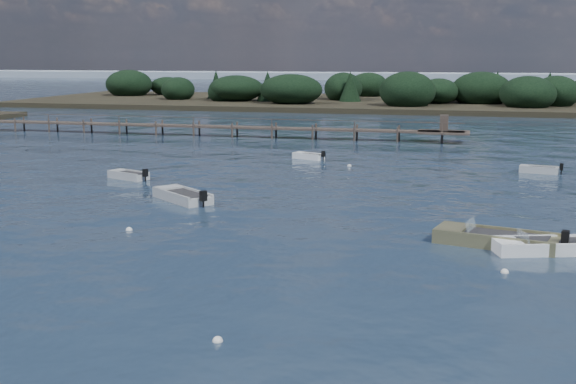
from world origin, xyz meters
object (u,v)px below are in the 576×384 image
(tender_far_white, at_px, (308,157))
(tender_far_grey_b, at_px, (539,171))
(dinghy_mid_white_b, at_px, (544,249))
(jetty, at_px, (196,126))
(dinghy_mid_grey, at_px, (182,198))
(tender_far_grey, at_px, (129,177))
(dinghy_mid_white_a, at_px, (495,241))

(tender_far_white, bearing_deg, tender_far_grey_b, -9.57)
(dinghy_mid_white_b, bearing_deg, jetty, 128.27)
(dinghy_mid_white_b, bearing_deg, dinghy_mid_grey, 160.85)
(jetty, bearing_deg, tender_far_grey_b, -27.58)
(dinghy_mid_white_b, distance_m, jetty, 50.71)
(tender_far_grey_b, height_order, dinghy_mid_white_b, dinghy_mid_white_b)
(tender_far_grey, bearing_deg, dinghy_mid_white_b, -26.49)
(tender_far_grey_b, bearing_deg, tender_far_grey, -161.17)
(dinghy_mid_grey, relative_size, tender_far_grey_b, 1.46)
(tender_far_grey, relative_size, dinghy_mid_white_a, 0.57)
(dinghy_mid_grey, xyz_separation_m, dinghy_mid_white_a, (17.57, -6.09, 0.01))
(dinghy_mid_grey, height_order, jetty, jetty)
(tender_far_grey, height_order, tender_far_grey_b, tender_far_grey)
(dinghy_mid_white_a, bearing_deg, tender_far_white, 119.56)
(tender_far_white, distance_m, tender_far_grey_b, 18.06)
(tender_far_grey, xyz_separation_m, dinghy_mid_white_a, (24.08, -12.29, 0.02))
(dinghy_mid_grey, distance_m, jetty, 35.06)
(dinghy_mid_white_a, bearing_deg, dinghy_mid_white_b, -19.56)
(dinghy_mid_white_b, height_order, jetty, jetty)
(tender_far_white, bearing_deg, dinghy_mid_white_b, -57.78)
(tender_far_white, relative_size, tender_far_grey_b, 0.96)
(tender_far_white, bearing_deg, dinghy_mid_grey, -100.66)
(tender_far_white, xyz_separation_m, dinghy_mid_white_a, (14.05, -24.78, 0.03))
(tender_far_grey, distance_m, tender_far_white, 16.02)
(tender_far_grey, bearing_deg, tender_far_grey_b, 18.83)
(tender_far_grey, distance_m, tender_far_grey_b, 29.41)
(tender_far_white, height_order, jetty, jetty)
(tender_far_grey, xyz_separation_m, dinghy_mid_white_b, (26.09, -13.00, 0.01))
(tender_far_grey_b, bearing_deg, dinghy_mid_white_a, -99.79)
(dinghy_mid_white_a, bearing_deg, tender_far_grey, 152.97)
(dinghy_mid_white_a, bearing_deg, tender_far_grey_b, 80.21)
(dinghy_mid_white_b, bearing_deg, tender_far_grey_b, 85.56)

